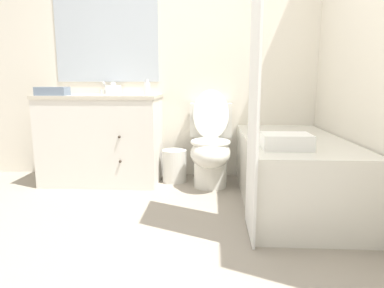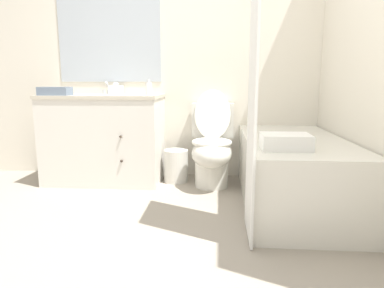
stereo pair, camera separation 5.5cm
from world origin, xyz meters
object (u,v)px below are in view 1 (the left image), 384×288
Objects in this scene: bathtub at (292,170)px; tissue_box at (113,89)px; bath_towel_folded at (286,141)px; soap_dispenser at (147,88)px; vanity_cabinet at (102,138)px; toilet at (210,147)px; wastebasket at (174,166)px; sink_faucet at (106,90)px; hand_towel_folded at (52,91)px.

tissue_box is at bearing 157.14° from bathtub.
soap_dispenser is at bearing 139.58° from bath_towel_folded.
toilet reaches higher than vanity_cabinet.
bathtub is at bearing -28.09° from wastebasket.
tissue_box is at bearing 150.08° from soap_dispenser.
tissue_box is at bearing -17.39° from sink_faucet.
soap_dispenser reaches higher than hand_towel_folded.
sink_faucet is at bearing 166.11° from wastebasket.
sink_faucet reaches higher than toilet.
vanity_cabinet is 7.74× the size of soap_dispenser.
bathtub is (1.68, -0.70, -0.60)m from sink_faucet.
bath_towel_folded is at bearing -32.16° from vanity_cabinet.
toilet is at bearing 4.28° from hand_towel_folded.
toilet is 2.84× the size of bath_towel_folded.
bathtub is at bearing -16.71° from vanity_cabinet.
bathtub is 2.16m from hand_towel_folded.
sink_faucet is at bearing 162.61° from tissue_box.
vanity_cabinet is at bearing 174.53° from soap_dispenser.
sink_faucet is (-0.00, 0.20, 0.44)m from vanity_cabinet.
soap_dispenser is at bearing -5.47° from vanity_cabinet.
toilet reaches higher than bathtub.
bathtub is 5.75× the size of hand_towel_folded.
bath_towel_folded is (1.52, -1.15, -0.29)m from sink_faucet.
bath_towel_folded is (0.84, -0.98, 0.42)m from wastebasket.
toilet is 7.20× the size of tissue_box.
soap_dispenser is at bearing -163.95° from wastebasket.
sink_faucet is 1.00× the size of soap_dispenser.
sink_faucet reaches higher than tissue_box.
vanity_cabinet is at bearing 163.29° from bathtub.
bath_towel_folded is (1.90, -0.78, -0.30)m from hand_towel_folded.
toilet is 1.50m from hand_towel_folded.
hand_towel_folded is (-0.45, -0.35, -0.01)m from tissue_box.
hand_towel_folded is (-0.82, -0.13, -0.02)m from soap_dispenser.
bath_towel_folded is (1.07, -0.91, -0.32)m from soap_dispenser.
tissue_box is at bearing 37.51° from hand_towel_folded.
vanity_cabinet is at bearing 147.84° from bath_towel_folded.
bathtub is at bearing 71.24° from bath_towel_folded.
toilet is at bearing -15.47° from wastebasket.
vanity_cabinet is at bearing -177.89° from wastebasket.
hand_towel_folded is at bearing -135.22° from sink_faucet.
bathtub is at bearing -22.61° from sink_faucet.
vanity_cabinet is 1.81m from bath_towel_folded.
bath_towel_folded reaches higher than wastebasket.
bath_towel_folded is at bearing -22.39° from hand_towel_folded.
wastebasket is at bearing -13.89° from sink_faucet.
wastebasket is (0.69, 0.03, -0.27)m from vanity_cabinet.
toilet reaches higher than wastebasket.
wastebasket is at bearing 151.91° from bathtub.
bathtub is 5.02× the size of bath_towel_folded.
sink_faucet is 0.52× the size of hand_towel_folded.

